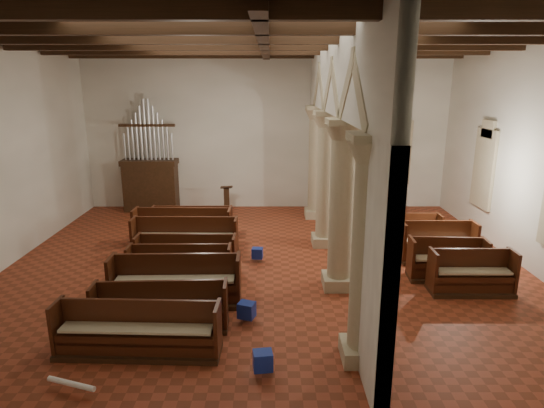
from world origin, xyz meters
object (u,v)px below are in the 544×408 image
at_px(lectern, 227,201).
at_px(aisle_pew_0, 471,279).
at_px(pipe_organ, 150,176).
at_px(processional_banner, 386,192).
at_px(nave_pew_0, 138,337).

xyz_separation_m(lectern, aisle_pew_0, (6.44, -6.98, -0.10)).
distance_m(pipe_organ, aisle_pew_0, 11.95).
height_order(processional_banner, aisle_pew_0, processional_banner).
bearing_deg(nave_pew_0, processional_banner, 56.71).
distance_m(processional_banner, nave_pew_0, 11.90).
bearing_deg(nave_pew_0, lectern, 87.85).
distance_m(nave_pew_0, aisle_pew_0, 7.60).
bearing_deg(pipe_organ, aisle_pew_0, -37.94).
relative_size(processional_banner, aisle_pew_0, 1.07).
xyz_separation_m(processional_banner, aisle_pew_0, (0.26, -7.17, -0.40)).
relative_size(nave_pew_0, aisle_pew_0, 1.56).
height_order(lectern, aisle_pew_0, lectern).
bearing_deg(aisle_pew_0, processional_banner, 92.55).
bearing_deg(pipe_organ, lectern, -6.68).
relative_size(lectern, nave_pew_0, 0.36).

